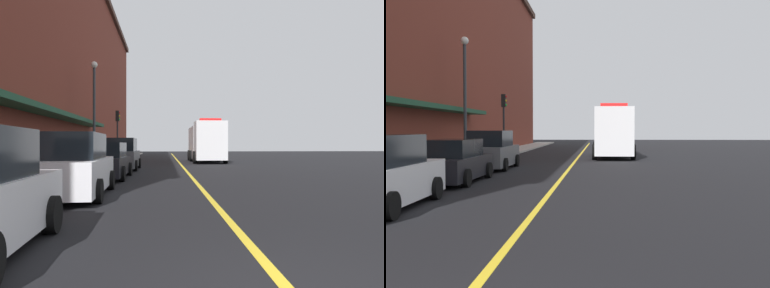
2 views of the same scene
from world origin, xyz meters
TOP-DOWN VIEW (x-y plane):
  - ground_plane at (0.00, 25.00)m, footprint 112.00×112.00m
  - sidewalk_left at (-6.20, 25.00)m, footprint 2.40×70.00m
  - lane_center_stripe at (0.00, 25.00)m, footprint 0.16×70.00m
  - brick_building_left at (-11.93, 23.99)m, footprint 10.24×64.00m
  - parked_car_1 at (-3.95, 7.60)m, footprint 2.21×4.80m
  - parked_car_2 at (-3.88, 13.18)m, footprint 2.03×4.77m
  - parked_car_3 at (-3.86, 18.89)m, footprint 2.15×4.56m
  - box_truck at (2.41, 28.70)m, footprint 2.79×8.72m
  - parking_meter_2 at (-5.35, 16.43)m, footprint 0.14×0.18m
  - street_lamp_left at (-5.95, 21.38)m, footprint 0.44×0.44m
  - traffic_light_near at (-5.29, 28.33)m, footprint 0.38×0.36m

SIDE VIEW (x-z plane):
  - ground_plane at x=0.00m, z-range 0.00..0.00m
  - lane_center_stripe at x=0.00m, z-range 0.00..0.01m
  - sidewalk_left at x=-6.20m, z-range 0.00..0.15m
  - parked_car_2 at x=-3.88m, z-range -0.04..1.56m
  - parked_car_1 at x=-3.95m, z-range -0.06..1.78m
  - parked_car_3 at x=-3.86m, z-range -0.07..1.84m
  - parking_meter_2 at x=-5.35m, z-range 0.39..1.72m
  - box_truck at x=2.41m, z-range -0.09..3.55m
  - traffic_light_near at x=-5.29m, z-range 1.01..5.31m
  - street_lamp_left at x=-5.95m, z-range 0.93..7.87m
  - brick_building_left at x=-11.93m, z-range 0.01..17.13m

